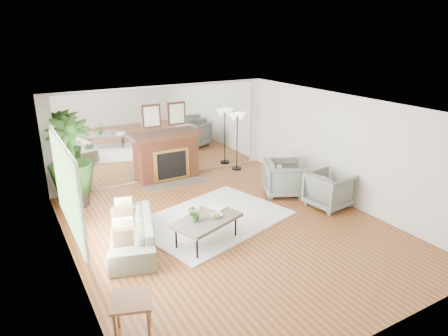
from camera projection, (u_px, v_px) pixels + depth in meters
ground at (231, 229)px, 8.13m from camera, size 7.00×7.00×0.00m
wall_left at (70, 203)px, 6.32m from camera, size 0.02×7.00×2.50m
wall_right at (344, 150)px, 9.12m from camera, size 0.02×7.00×2.50m
wall_back at (164, 133)px, 10.58m from camera, size 6.00×0.02×2.50m
mirror_panel at (164, 133)px, 10.56m from camera, size 5.40×0.04×2.40m
window_panel at (66, 189)px, 6.62m from camera, size 0.04×2.40×1.50m
fireplace at (169, 157)px, 10.58m from camera, size 1.85×0.83×2.05m
area_rug at (213, 219)px, 8.53m from camera, size 3.53×2.92×0.03m
coffee_table at (207, 221)px, 7.46m from camera, size 1.46×1.14×0.51m
sofa at (131, 232)px, 7.39m from camera, size 1.33×2.16×0.59m
armchair_back at (284, 178)px, 9.74m from camera, size 1.23×1.22×0.84m
armchair_front at (329, 190)px, 9.06m from camera, size 0.98×0.96×0.81m
side_table at (132, 305)px, 5.14m from camera, size 0.66×0.66×0.59m
potted_ficus at (71, 160)px, 8.88m from camera, size 1.04×1.04×2.06m
floor_lamp at (237, 122)px, 11.16m from camera, size 0.54×0.30×1.65m
tabletop_plant at (195, 213)px, 7.30m from camera, size 0.31×0.27×0.33m
fruit_bowl at (216, 215)px, 7.50m from camera, size 0.23×0.23×0.06m
book at (213, 209)px, 7.79m from camera, size 0.34×0.39×0.02m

